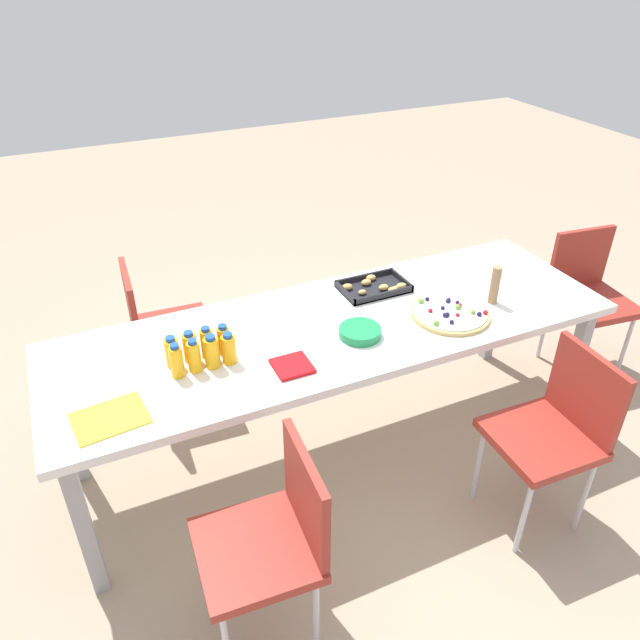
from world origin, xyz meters
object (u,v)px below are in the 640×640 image
Objects in this scene: party_table at (337,335)px; chair_far_left at (158,324)px; juice_bottle_0 at (177,361)px; juice_bottle_6 at (207,343)px; juice_bottle_5 at (190,347)px; juice_bottle_4 at (172,352)px; chair_end at (587,290)px; juice_bottle_3 at (229,349)px; napkin_stack at (292,366)px; juice_bottle_1 at (194,356)px; cardboard_tube at (495,285)px; juice_bottle_2 at (212,352)px; chair_near_left at (274,534)px; fruit_pizza at (450,313)px; juice_bottle_7 at (223,339)px; plate_stack at (360,332)px; chair_near_right at (556,426)px; snack_tray at (374,287)px; paper_folder at (110,418)px.

chair_far_left reaches higher than party_table.
juice_bottle_0 reaches higher than juice_bottle_6.
juice_bottle_5 is (-0.66, 0.01, 0.13)m from party_table.
juice_bottle_4 is at bearing 90.10° from juice_bottle_0.
juice_bottle_3 reaches higher than chair_end.
napkin_stack is at bearing 24.49° from chair_far_left.
juice_bottle_3 is at bearing -0.67° from juice_bottle_1.
juice_bottle_5 is at bearing 174.43° from cardboard_tube.
chair_near_left is at bearing -90.58° from juice_bottle_2.
juice_bottle_4 reaches higher than fruit_pizza.
juice_bottle_7 is at bearing 47.46° from juice_bottle_2.
chair_end is at bearing 3.70° from juice_bottle_0.
chair_near_left is 2.40m from chair_end.
juice_bottle_7 is 0.59m from plate_stack.
juice_bottle_5 is (-0.14, 0.08, -0.00)m from juice_bottle_3.
juice_bottle_6 is (0.14, 0.00, 0.00)m from juice_bottle_4.
juice_bottle_0 is at bearing -89.90° from juice_bottle_4.
chair_far_left is 0.87m from juice_bottle_1.
juice_bottle_6 is (0.14, 0.08, -0.00)m from juice_bottle_0.
cardboard_tube reaches higher than juice_bottle_5.
party_table is at bearing 112.03° from plate_stack.
juice_bottle_7 is (-1.19, 0.74, 0.31)m from chair_near_right.
chair_near_right is 1.04m from snack_tray.
plate_stack is at bearing -42.22° from chair_near_left.
juice_bottle_1 reaches higher than juice_bottle_6.
plate_stack is 0.37m from napkin_stack.
juice_bottle_4 is (-0.74, -0.00, 0.13)m from party_table.
juice_bottle_0 is 1.50m from cardboard_tube.
juice_bottle_2 is 1.35m from cardboard_tube.
juice_bottle_1 is 0.79× the size of cardboard_tube.
chair_near_right is at bearing -98.67° from cardboard_tube.
juice_bottle_7 is at bearing 8.60° from chair_end.
juice_bottle_1 is at bearing 65.72° from chair_near_right.
paper_folder is at bearing -152.38° from juice_bottle_6.
chair_far_left is at bearing 132.76° from party_table.
juice_bottle_2 reaches higher than party_table.
chair_far_left is 5.53× the size of napkin_stack.
juice_bottle_6 is 0.77× the size of cardboard_tube.
napkin_stack is 1.07m from cardboard_tube.
napkin_stack is 0.72m from paper_folder.
cardboard_tube is 0.72× the size of paper_folder.
napkin_stack is (-0.97, 0.52, 0.26)m from chair_near_right.
juice_bottle_0 is 1.00× the size of napkin_stack.
chair_end reaches higher than snack_tray.
juice_bottle_0 reaches higher than fruit_pizza.
party_table is 1.01m from chair_near_right.
snack_tray is (-0.36, 0.94, 0.27)m from chair_near_right.
cardboard_tube reaches higher than chair_end.
chair_far_left is 1.06m from napkin_stack.
fruit_pizza is at bearing -2.87° from plate_stack.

